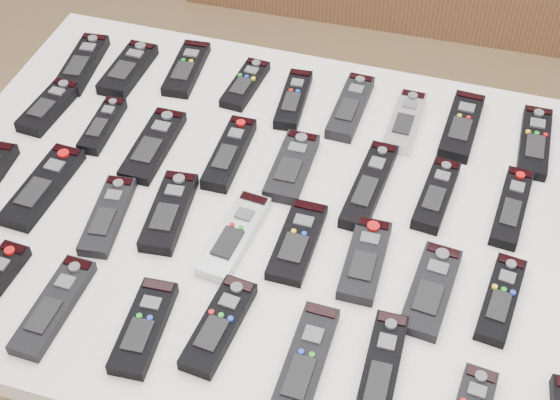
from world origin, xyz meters
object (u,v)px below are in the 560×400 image
(remote_0, at_px, (82,64))
(remote_27, at_px, (501,299))
(remote_21, at_px, (108,216))
(remote_32, at_px, (144,327))
(remote_10, at_px, (49,107))
(remote_34, at_px, (304,364))
(remote_12, at_px, (153,145))
(remote_16, at_px, (436,195))
(remote_11, at_px, (103,125))
(remote_35, at_px, (381,371))
(remote_5, at_px, (350,107))
(remote_25, at_px, (365,260))
(remote_14, at_px, (292,166))
(remote_23, at_px, (234,236))
(remote_2, at_px, (187,69))
(remote_24, at_px, (297,241))
(remote_31, at_px, (54,306))
(remote_20, at_px, (43,186))
(remote_3, at_px, (245,84))
(remote_4, at_px, (293,99))
(remote_33, at_px, (219,325))
(remote_17, at_px, (512,207))
(remote_15, at_px, (369,185))
(table, at_px, (280,230))
(remote_13, at_px, (229,153))
(remote_7, at_px, (462,126))
(remote_8, at_px, (535,142))
(remote_26, at_px, (431,290))
(remote_22, at_px, (169,212))
(remote_6, at_px, (405,122))
(remote_1, at_px, (128,69))

(remote_0, relative_size, remote_27, 1.10)
(remote_21, xyz_separation_m, remote_32, (0.15, -0.19, 0.00))
(remote_10, relative_size, remote_34, 0.74)
(remote_12, bearing_deg, remote_16, 1.83)
(remote_11, relative_size, remote_35, 0.76)
(remote_5, xyz_separation_m, remote_25, (0.11, -0.37, -0.00))
(remote_14, relative_size, remote_23, 0.90)
(remote_2, distance_m, remote_24, 0.51)
(remote_2, bearing_deg, remote_31, -92.33)
(remote_21, distance_m, remote_31, 0.19)
(remote_20, bearing_deg, remote_3, 59.51)
(remote_31, bearing_deg, remote_4, 71.44)
(remote_14, distance_m, remote_25, 0.24)
(remote_10, xyz_separation_m, remote_35, (0.73, -0.39, -0.00))
(remote_25, bearing_deg, remote_34, -101.73)
(remote_12, distance_m, remote_16, 0.52)
(remote_32, xyz_separation_m, remote_33, (0.11, 0.04, -0.00))
(remote_34, bearing_deg, remote_2, 125.68)
(remote_5, bearing_deg, remote_17, -27.28)
(remote_15, relative_size, remote_31, 1.13)
(remote_11, distance_m, remote_14, 0.37)
(table, distance_m, remote_3, 0.35)
(remote_13, distance_m, remote_27, 0.54)
(table, height_order, remote_7, remote_7)
(remote_33, bearing_deg, remote_10, 147.22)
(remote_33, bearing_deg, remote_3, 110.01)
(remote_8, height_order, remote_26, same)
(remote_11, distance_m, remote_33, 0.52)
(remote_22, bearing_deg, remote_6, 39.47)
(remote_23, distance_m, remote_32, 0.22)
(remote_11, distance_m, remote_25, 0.57)
(remote_17, distance_m, remote_27, 0.20)
(remote_34, bearing_deg, remote_24, 109.26)
(remote_25, bearing_deg, remote_7, 73.55)
(remote_22, bearing_deg, remote_1, 117.84)
(remote_32, bearing_deg, remote_35, 0.49)
(remote_26, bearing_deg, remote_20, -177.45)
(remote_14, distance_m, remote_20, 0.44)
(remote_12, xyz_separation_m, remote_34, (0.39, -0.37, 0.00))
(remote_0, distance_m, remote_21, 0.44)
(remote_3, distance_m, remote_15, 0.37)
(remote_6, relative_size, remote_22, 0.96)
(table, distance_m, remote_35, 0.36)
(remote_16, bearing_deg, remote_17, 9.48)
(remote_11, height_order, remote_22, remote_22)
(remote_31, xyz_separation_m, remote_35, (0.50, 0.03, 0.00))
(table, relative_size, remote_7, 6.86)
(remote_20, bearing_deg, remote_4, 48.00)
(remote_10, xyz_separation_m, remote_20, (0.09, -0.20, -0.00))
(remote_8, relative_size, remote_31, 1.02)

